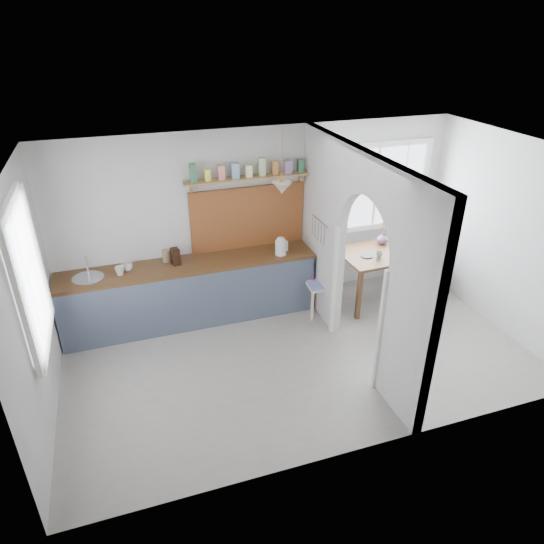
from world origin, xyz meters
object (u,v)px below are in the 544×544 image
object	(u,v)px
chair_left	(322,282)
kettle	(281,246)
chair_right	(433,263)
vase	(383,238)
dining_table	(381,276)

from	to	relation	value
chair_left	kettle	world-z (taller)	kettle
chair_left	chair_right	world-z (taller)	chair_left
chair_right	vase	xyz separation A→B (m)	(-0.81, 0.24, 0.44)
chair_right	vase	bearing A→B (deg)	93.00
vase	chair_right	bearing A→B (deg)	-16.33
chair_right	vase	distance (m)	0.96
dining_table	vase	world-z (taller)	vase
kettle	chair_right	bearing A→B (deg)	15.25
vase	kettle	bearing A→B (deg)	-178.33
dining_table	vase	xyz separation A→B (m)	(0.12, 0.26, 0.49)
dining_table	kettle	xyz separation A→B (m)	(-1.54, 0.21, 0.62)
chair_right	chair_left	bearing A→B (deg)	111.53
chair_right	vase	world-z (taller)	vase
dining_table	kettle	world-z (taller)	kettle
chair_right	dining_table	bearing A→B (deg)	110.58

